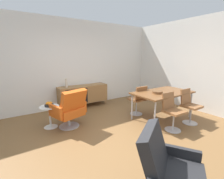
# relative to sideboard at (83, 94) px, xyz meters

# --- Properties ---
(ground_plane) EXTENTS (8.32, 8.32, 0.00)m
(ground_plane) POSITION_rel_sideboard_xyz_m (-0.35, -2.30, -0.44)
(ground_plane) COLOR brown
(wall_back) EXTENTS (6.80, 0.12, 2.80)m
(wall_back) POSITION_rel_sideboard_xyz_m (-0.35, 0.30, 0.96)
(wall_back) COLOR white
(wall_back) RESTS_ON ground_plane
(wall_right) EXTENTS (0.12, 5.60, 2.80)m
(wall_right) POSITION_rel_sideboard_xyz_m (2.85, -2.30, 0.96)
(wall_right) COLOR white
(wall_right) RESTS_ON ground_plane
(sideboard) EXTENTS (1.60, 0.45, 0.72)m
(sideboard) POSITION_rel_sideboard_xyz_m (0.00, 0.00, 0.00)
(sideboard) COLOR olive
(sideboard) RESTS_ON ground_plane
(vase_cobalt) EXTENTS (0.07, 0.07, 0.28)m
(vase_cobalt) POSITION_rel_sideboard_xyz_m (-0.54, 0.00, 0.42)
(vase_cobalt) COLOR beige
(vase_cobalt) RESTS_ON sideboard
(dining_table) EXTENTS (1.60, 0.90, 0.74)m
(dining_table) POSITION_rel_sideboard_xyz_m (1.36, -2.11, 0.26)
(dining_table) COLOR brown
(dining_table) RESTS_ON ground_plane
(wooden_bowl_on_table) EXTENTS (0.26, 0.26, 0.06)m
(wooden_bowl_on_table) POSITION_rel_sideboard_xyz_m (1.11, -2.13, 0.33)
(wooden_bowl_on_table) COLOR brown
(wooden_bowl_on_table) RESTS_ON dining_table
(dining_chair_back_left) EXTENTS (0.42, 0.44, 0.86)m
(dining_chair_back_left) POSITION_rel_sideboard_xyz_m (1.01, -1.55, 0.03)
(dining_chair_back_left) COLOR brown
(dining_chair_back_left) RESTS_ON ground_plane
(dining_chair_front_left) EXTENTS (0.41, 0.44, 0.86)m
(dining_chair_front_left) POSITION_rel_sideboard_xyz_m (1.01, -2.67, 0.03)
(dining_chair_front_left) COLOR brown
(dining_chair_front_left) RESTS_ON ground_plane
(dining_chair_front_right) EXTENTS (0.40, 0.43, 0.86)m
(dining_chair_front_right) POSITION_rel_sideboard_xyz_m (1.71, -2.67, 0.03)
(dining_chair_front_right) COLOR brown
(dining_chair_front_right) RESTS_ON ground_plane
(lounge_chair_red) EXTENTS (0.83, 0.79, 0.95)m
(lounge_chair_red) POSITION_rel_sideboard_xyz_m (-0.89, -1.26, 0.03)
(lounge_chair_red) COLOR #D85919
(lounge_chair_red) RESTS_ON ground_plane
(armchair_black_shell) EXTENTS (0.89, 0.88, 0.95)m
(armchair_black_shell) POSITION_rel_sideboard_xyz_m (-0.71, -3.88, 0.03)
(armchair_black_shell) COLOR #262628
(armchair_black_shell) RESTS_ON ground_plane
(side_table_round) EXTENTS (0.44, 0.44, 0.52)m
(side_table_round) POSITION_rel_sideboard_xyz_m (-1.29, -0.98, -0.12)
(side_table_round) COLOR white
(side_table_round) RESTS_ON ground_plane
(fruit_bowl) EXTENTS (0.20, 0.20, 0.11)m
(fruit_bowl) POSITION_rel_sideboard_xyz_m (-1.29, -0.98, 0.12)
(fruit_bowl) COLOR #262628
(fruit_bowl) RESTS_ON side_table_round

